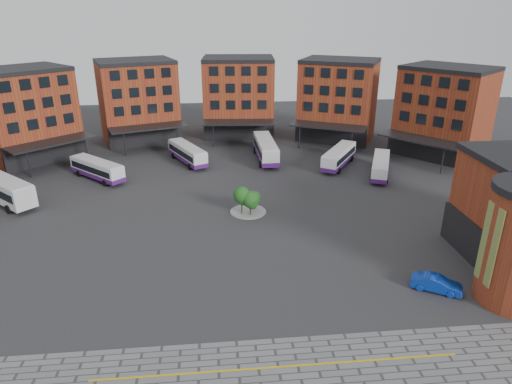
{
  "coord_description": "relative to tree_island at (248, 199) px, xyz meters",
  "views": [
    {
      "loc": [
        -1.99,
        -38.62,
        23.61
      ],
      "look_at": [
        2.65,
        8.68,
        4.0
      ],
      "focal_mm": 32.0,
      "sensor_mm": 36.0,
      "label": 1
    }
  ],
  "objects": [
    {
      "name": "tree_island",
      "position": [
        0.0,
        0.0,
        0.0
      ],
      "size": [
        4.4,
        4.4,
        3.57
      ],
      "color": "gray",
      "rests_on": "ground"
    },
    {
      "name": "main_building",
      "position": [
        -6.73,
        26.8,
        5.29
      ],
      "size": [
        94.14,
        42.48,
        14.6
      ],
      "color": "maroon",
      "rests_on": "ground"
    },
    {
      "name": "bus_c",
      "position": [
        -8.08,
        20.37,
        -0.37
      ],
      "size": [
        6.67,
        10.24,
        2.89
      ],
      "rotation": [
        0.0,
        0.0,
        0.46
      ],
      "color": "silver",
      "rests_on": "ground"
    },
    {
      "name": "ground",
      "position": [
        -1.95,
        -11.45,
        -1.94
      ],
      "size": [
        160.0,
        160.0,
        0.0
      ],
      "primitive_type": "plane",
      "color": "#28282B",
      "rests_on": "ground"
    },
    {
      "name": "yellow_line",
      "position": [
        0.05,
        -25.45,
        -1.91
      ],
      "size": [
        26.0,
        0.15,
        0.02
      ],
      "primitive_type": "cube",
      "color": "gold",
      "rests_on": "paving_zone"
    },
    {
      "name": "bus_a",
      "position": [
        -30.9,
        6.65,
        0.08
      ],
      "size": [
        10.64,
        10.23,
        3.4
      ],
      "rotation": [
        0.0,
        0.0,
        0.82
      ],
      "color": "silver",
      "rests_on": "ground"
    },
    {
      "name": "bus_d",
      "position": [
        4.57,
        20.71,
        -0.13
      ],
      "size": [
        3.2,
        11.87,
        3.33
      ],
      "rotation": [
        0.0,
        0.0,
        0.02
      ],
      "color": "silver",
      "rests_on": "ground"
    },
    {
      "name": "bus_f",
      "position": [
        20.61,
        11.53,
        -0.44
      ],
      "size": [
        5.76,
        9.92,
        2.76
      ],
      "rotation": [
        0.0,
        0.0,
        -0.38
      ],
      "color": "white",
      "rests_on": "ground"
    },
    {
      "name": "bus_b",
      "position": [
        -20.78,
        14.09,
        -0.39
      ],
      "size": [
        8.93,
        8.65,
        2.84
      ],
      "rotation": [
        0.0,
        0.0,
        0.81
      ],
      "color": "white",
      "rests_on": "ground"
    },
    {
      "name": "blue_car",
      "position": [
        15.31,
        -17.61,
        -1.22
      ],
      "size": [
        4.52,
        3.46,
        1.43
      ],
      "primitive_type": "imported",
      "rotation": [
        0.0,
        0.0,
        1.06
      ],
      "color": "#0D33AB",
      "rests_on": "ground"
    },
    {
      "name": "bus_e",
      "position": [
        15.61,
        16.29,
        -0.36
      ],
      "size": [
        7.65,
        9.97,
        2.91
      ],
      "rotation": [
        0.0,
        0.0,
        -0.58
      ],
      "color": "white",
      "rests_on": "ground"
    }
  ]
}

